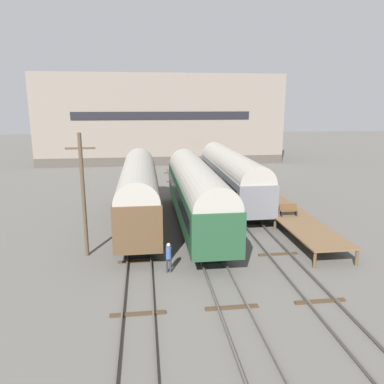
{
  "coord_description": "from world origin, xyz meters",
  "views": [
    {
      "loc": [
        -3.97,
        -24.88,
        9.66
      ],
      "look_at": [
        0.0,
        6.13,
        2.2
      ],
      "focal_mm": 35.0,
      "sensor_mm": 36.0,
      "label": 1
    }
  ],
  "objects_px": {
    "train_car_grey": "(231,173)",
    "train_car_brown": "(139,189)",
    "train_car_green": "(196,191)",
    "utility_pole": "(83,194)",
    "person_worker": "(169,255)",
    "bench": "(289,210)"
  },
  "relations": [
    {
      "from": "train_car_grey",
      "to": "train_car_brown",
      "type": "relative_size",
      "value": 1.1
    },
    {
      "from": "train_car_grey",
      "to": "train_car_green",
      "type": "xyz_separation_m",
      "value": [
        -4.49,
        -7.27,
        0.08
      ]
    },
    {
      "from": "train_car_brown",
      "to": "utility_pole",
      "type": "height_order",
      "value": "utility_pole"
    },
    {
      "from": "train_car_green",
      "to": "person_worker",
      "type": "relative_size",
      "value": 10.01
    },
    {
      "from": "train_car_brown",
      "to": "person_worker",
      "type": "relative_size",
      "value": 9.3
    },
    {
      "from": "train_car_brown",
      "to": "bench",
      "type": "bearing_deg",
      "value": -11.88
    },
    {
      "from": "train_car_green",
      "to": "train_car_grey",
      "type": "bearing_deg",
      "value": 58.3
    },
    {
      "from": "train_car_grey",
      "to": "train_car_green",
      "type": "relative_size",
      "value": 1.02
    },
    {
      "from": "train_car_green",
      "to": "bench",
      "type": "xyz_separation_m",
      "value": [
        7.01,
        -1.57,
        -1.35
      ]
    },
    {
      "from": "train_car_grey",
      "to": "bench",
      "type": "distance_m",
      "value": 9.29
    },
    {
      "from": "train_car_grey",
      "to": "train_car_brown",
      "type": "bearing_deg",
      "value": -144.42
    },
    {
      "from": "train_car_brown",
      "to": "person_worker",
      "type": "height_order",
      "value": "train_car_brown"
    },
    {
      "from": "train_car_brown",
      "to": "train_car_green",
      "type": "bearing_deg",
      "value": -10.65
    },
    {
      "from": "bench",
      "to": "person_worker",
      "type": "relative_size",
      "value": 0.77
    },
    {
      "from": "train_car_grey",
      "to": "utility_pole",
      "type": "height_order",
      "value": "utility_pole"
    },
    {
      "from": "bench",
      "to": "train_car_green",
      "type": "bearing_deg",
      "value": 167.35
    },
    {
      "from": "train_car_green",
      "to": "bench",
      "type": "height_order",
      "value": "train_car_green"
    },
    {
      "from": "train_car_brown",
      "to": "utility_pole",
      "type": "xyz_separation_m",
      "value": [
        -3.35,
        -5.73,
        1.1
      ]
    },
    {
      "from": "bench",
      "to": "utility_pole",
      "type": "xyz_separation_m",
      "value": [
        -14.86,
        -3.31,
        2.53
      ]
    },
    {
      "from": "train_car_grey",
      "to": "person_worker",
      "type": "relative_size",
      "value": 10.2
    },
    {
      "from": "train_car_brown",
      "to": "train_car_green",
      "type": "height_order",
      "value": "train_car_brown"
    },
    {
      "from": "train_car_brown",
      "to": "bench",
      "type": "relative_size",
      "value": 12.11
    }
  ]
}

